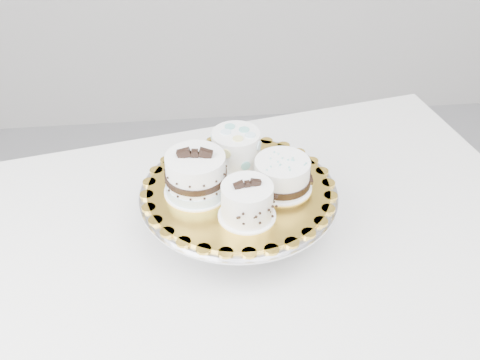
{
  "coord_description": "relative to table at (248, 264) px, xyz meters",
  "views": [
    {
      "loc": [
        -0.19,
        -0.76,
        1.54
      ],
      "look_at": [
        -0.1,
        0.1,
        0.87
      ],
      "focal_mm": 45.0,
      "sensor_mm": 36.0,
      "label": 1
    }
  ],
  "objects": [
    {
      "name": "cake_ribbon",
      "position": [
        0.06,
        0.01,
        0.21
      ],
      "size": [
        0.12,
        0.11,
        0.06
      ],
      "rotation": [
        0.0,
        0.0,
        0.02
      ],
      "color": "white",
      "rests_on": "cake_board"
    },
    {
      "name": "cake_board",
      "position": [
        -0.02,
        0.01,
        0.18
      ],
      "size": [
        0.41,
        0.41,
        0.0
      ],
      "primitive_type": "cylinder",
      "rotation": [
        0.0,
        0.0,
        0.25
      ],
      "color": "gold",
      "rests_on": "cake_stand"
    },
    {
      "name": "cake_swirl",
      "position": [
        -0.01,
        -0.07,
        0.22
      ],
      "size": [
        0.1,
        0.1,
        0.08
      ],
      "rotation": [
        0.0,
        0.0,
        0.15
      ],
      "color": "white",
      "rests_on": "cake_board"
    },
    {
      "name": "table",
      "position": [
        0.0,
        0.0,
        0.0
      ],
      "size": [
        1.31,
        1.0,
        0.75
      ],
      "rotation": [
        0.0,
        0.0,
        0.2
      ],
      "color": "white",
      "rests_on": "floor"
    },
    {
      "name": "cake_dots",
      "position": [
        -0.01,
        0.09,
        0.22
      ],
      "size": [
        0.11,
        0.11,
        0.07
      ],
      "rotation": [
        0.0,
        0.0,
        0.21
      ],
      "color": "white",
      "rests_on": "cake_board"
    },
    {
      "name": "cake_stand",
      "position": [
        -0.02,
        0.01,
        0.15
      ],
      "size": [
        0.37,
        0.37,
        0.1
      ],
      "color": "gray",
      "rests_on": "table"
    },
    {
      "name": "cake_banded",
      "position": [
        -0.09,
        0.01,
        0.22
      ],
      "size": [
        0.12,
        0.12,
        0.1
      ],
      "rotation": [
        0.0,
        0.0,
        -0.12
      ],
      "color": "white",
      "rests_on": "cake_board"
    }
  ]
}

